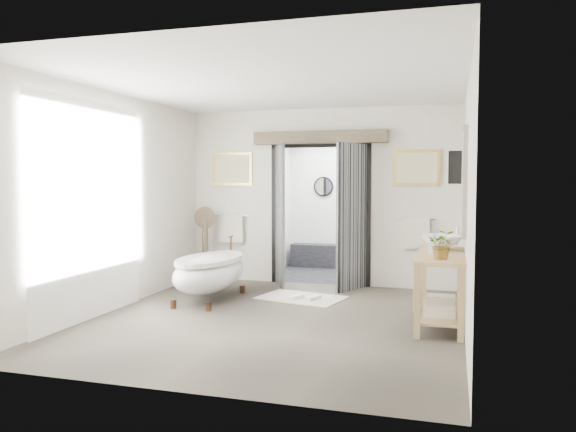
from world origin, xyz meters
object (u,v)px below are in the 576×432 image
Objects in this scene: clawfoot_tub at (210,272)px; basin at (441,243)px; rug at (301,298)px; vanity at (439,282)px.

clawfoot_tub is 3.23m from basin.
clawfoot_tub is at bearing -157.37° from rug.
basin reaches higher than rug.
clawfoot_tub is 1.46× the size of rug.
rug is 2.27× the size of basin.
basin is at bearing 88.69° from vanity.
vanity is 3.02× the size of basin.
clawfoot_tub is 3.31× the size of basin.
clawfoot_tub is 3.21m from vanity.
clawfoot_tub is at bearing 172.15° from vanity.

